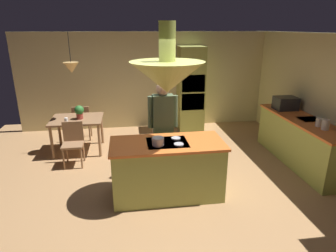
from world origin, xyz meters
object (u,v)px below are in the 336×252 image
kitchen_island (167,169)px  person_at_island (163,123)px  chair_by_back_wall (82,120)px  cooking_pot_on_cooktop (158,141)px  chair_facing_island (73,140)px  microwave_on_counter (286,103)px  canister_flour (326,125)px  canister_sugar (319,122)px  oven_tower (191,89)px  potted_plant_on_table (79,111)px  cup_on_table (66,120)px  dining_table (77,123)px

kitchen_island → person_at_island: (0.02, 0.69, 0.55)m
chair_by_back_wall → kitchen_island: bearing=121.6°
cooking_pot_on_cooktop → chair_facing_island: bearing=134.6°
microwave_on_counter → kitchen_island: bearing=-151.6°
canister_flour → canister_sugar: canister_flour is taller
oven_tower → canister_flour: (1.74, -3.06, -0.07)m
potted_plant_on_table → chair_by_back_wall: bearing=96.1°
chair_by_back_wall → canister_flour: canister_flour is taller
potted_plant_on_table → cooking_pot_on_cooktop: bearing=-56.2°
kitchen_island → cup_on_table: (-1.88, 1.88, 0.33)m
kitchen_island → chair_by_back_wall: bearing=121.6°
chair_facing_island → potted_plant_on_table: (0.08, 0.62, 0.42)m
person_at_island → potted_plant_on_table: (-1.65, 1.37, -0.09)m
chair_by_back_wall → potted_plant_on_table: 0.83m
kitchen_island → dining_table: bearing=129.0°
kitchen_island → chair_facing_island: 2.22m
cooking_pot_on_cooktop → canister_sugar: bearing=9.4°
canister_flour → cooking_pot_on_cooktop: 3.02m
oven_tower → potted_plant_on_table: (-2.72, -1.19, -0.17)m
person_at_island → chair_by_back_wall: person_at_island is taller
potted_plant_on_table → cup_on_table: bearing=-144.5°
chair_facing_island → potted_plant_on_table: bearing=83.1°
person_at_island → cooking_pot_on_cooktop: (-0.18, -0.82, -0.01)m
person_at_island → canister_sugar: person_at_island is taller
kitchen_island → potted_plant_on_table: size_ratio=5.99×
kitchen_island → cooking_pot_on_cooktop: (-0.16, -0.13, 0.54)m
cup_on_table → cooking_pot_on_cooktop: size_ratio=0.50×
cup_on_table → oven_tower: bearing=24.7°
canister_flour → oven_tower: bearing=119.7°
dining_table → chair_by_back_wall: size_ratio=1.26×
dining_table → canister_sugar: (4.54, -1.73, 0.35)m
chair_by_back_wall → cup_on_table: bearing=78.7°
cup_on_table → cooking_pot_on_cooktop: cooking_pot_on_cooktop is taller
cooking_pot_on_cooktop → canister_flour: bearing=6.0°
oven_tower → chair_facing_island: bearing=-147.1°
chair_by_back_wall → potted_plant_on_table: (0.08, -0.71, 0.42)m
kitchen_island → chair_by_back_wall: 3.25m
kitchen_island → oven_tower: oven_tower is taller
cup_on_table → microwave_on_counter: (4.72, -0.34, 0.27)m
dining_table → cooking_pot_on_cooktop: cooking_pot_on_cooktop is taller
person_at_island → microwave_on_counter: person_at_island is taller
chair_facing_island → cooking_pot_on_cooktop: 2.25m
dining_table → microwave_on_counter: bearing=-7.1°
kitchen_island → potted_plant_on_table: bearing=128.3°
cooking_pot_on_cooktop → dining_table: bearing=124.6°
chair_facing_island → person_at_island: bearing=-23.3°
microwave_on_counter → cooking_pot_on_cooktop: 3.43m
dining_table → cup_on_table: bearing=-128.5°
canister_flour → dining_table: bearing=157.2°
oven_tower → canister_flour: size_ratio=11.74×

